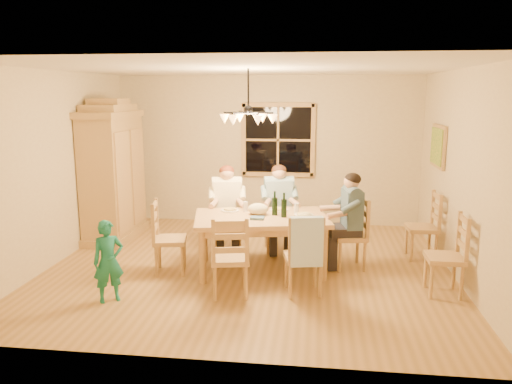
# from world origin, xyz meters

# --- Properties ---
(floor) EXTENTS (5.50, 5.50, 0.00)m
(floor) POSITION_xyz_m (0.00, 0.00, 0.00)
(floor) COLOR olive
(floor) RESTS_ON ground
(ceiling) EXTENTS (5.50, 5.00, 0.02)m
(ceiling) POSITION_xyz_m (0.00, 0.00, 2.70)
(ceiling) COLOR white
(ceiling) RESTS_ON wall_back
(wall_back) EXTENTS (5.50, 0.02, 2.70)m
(wall_back) POSITION_xyz_m (0.00, 2.50, 1.35)
(wall_back) COLOR #C6B18C
(wall_back) RESTS_ON floor
(wall_left) EXTENTS (0.02, 5.00, 2.70)m
(wall_left) POSITION_xyz_m (-2.75, 0.00, 1.35)
(wall_left) COLOR #C6B18C
(wall_left) RESTS_ON floor
(wall_right) EXTENTS (0.02, 5.00, 2.70)m
(wall_right) POSITION_xyz_m (2.75, 0.00, 1.35)
(wall_right) COLOR #C6B18C
(wall_right) RESTS_ON floor
(window) EXTENTS (1.30, 0.06, 1.30)m
(window) POSITION_xyz_m (0.20, 2.47, 1.55)
(window) COLOR black
(window) RESTS_ON wall_back
(painting) EXTENTS (0.06, 0.78, 0.64)m
(painting) POSITION_xyz_m (2.71, 1.20, 1.60)
(painting) COLOR olive
(painting) RESTS_ON wall_right
(chandelier) EXTENTS (0.77, 0.68, 0.71)m
(chandelier) POSITION_xyz_m (-0.00, 0.00, 2.08)
(chandelier) COLOR black
(chandelier) RESTS_ON ceiling
(armoire) EXTENTS (0.66, 1.40, 2.30)m
(armoire) POSITION_xyz_m (-2.42, 1.20, 1.06)
(armoire) COLOR olive
(armoire) RESTS_ON floor
(dining_table) EXTENTS (1.94, 1.40, 0.76)m
(dining_table) POSITION_xyz_m (0.18, -0.09, 0.66)
(dining_table) COLOR tan
(dining_table) RESTS_ON floor
(chair_far_left) EXTENTS (0.51, 0.50, 0.99)m
(chair_far_left) POSITION_xyz_m (-0.42, 0.64, 0.30)
(chair_far_left) COLOR #AA7F4B
(chair_far_left) RESTS_ON floor
(chair_far_right) EXTENTS (0.51, 0.50, 0.99)m
(chair_far_right) POSITION_xyz_m (0.35, 0.79, 0.30)
(chair_far_right) COLOR #AA7F4B
(chair_far_right) RESTS_ON floor
(chair_near_left) EXTENTS (0.51, 0.50, 0.99)m
(chair_near_left) POSITION_xyz_m (-0.09, -0.99, 0.30)
(chair_near_left) COLOR #AA7F4B
(chair_near_left) RESTS_ON floor
(chair_near_right) EXTENTS (0.51, 0.50, 0.99)m
(chair_near_right) POSITION_xyz_m (0.78, -0.82, 0.30)
(chair_near_right) COLOR #AA7F4B
(chair_near_right) RESTS_ON floor
(chair_end_left) EXTENTS (0.50, 0.51, 0.99)m
(chair_end_left) POSITION_xyz_m (-1.02, -0.33, 0.30)
(chair_end_left) COLOR #AA7F4B
(chair_end_left) RESTS_ON floor
(chair_end_right) EXTENTS (0.50, 0.51, 0.99)m
(chair_end_right) POSITION_xyz_m (1.38, 0.15, 0.30)
(chair_end_right) COLOR #AA7F4B
(chair_end_right) RESTS_ON floor
(adult_woman) EXTENTS (0.46, 0.49, 0.87)m
(adult_woman) POSITION_xyz_m (-0.42, 0.64, 0.84)
(adult_woman) COLOR #F6E9BE
(adult_woman) RESTS_ON floor
(adult_plaid_man) EXTENTS (0.46, 0.49, 0.87)m
(adult_plaid_man) POSITION_xyz_m (0.35, 0.79, 0.84)
(adult_plaid_man) COLOR teal
(adult_plaid_man) RESTS_ON floor
(adult_slate_man) EXTENTS (0.49, 0.46, 0.87)m
(adult_slate_man) POSITION_xyz_m (1.38, 0.15, 0.84)
(adult_slate_man) COLOR #435A6B
(adult_slate_man) RESTS_ON floor
(towel) EXTENTS (0.39, 0.17, 0.58)m
(towel) POSITION_xyz_m (0.81, -1.00, 0.70)
(towel) COLOR #ABC8E8
(towel) RESTS_ON chair_near_right
(wine_bottle_a) EXTENTS (0.08, 0.08, 0.33)m
(wine_bottle_a) POSITION_xyz_m (0.36, -0.01, 0.93)
(wine_bottle_a) COLOR black
(wine_bottle_a) RESTS_ON dining_table
(wine_bottle_b) EXTENTS (0.08, 0.08, 0.33)m
(wine_bottle_b) POSITION_xyz_m (0.49, -0.10, 0.93)
(wine_bottle_b) COLOR black
(wine_bottle_b) RESTS_ON dining_table
(plate_woman) EXTENTS (0.26, 0.26, 0.02)m
(plate_woman) POSITION_xyz_m (-0.28, 0.16, 0.77)
(plate_woman) COLOR white
(plate_woman) RESTS_ON dining_table
(plate_plaid) EXTENTS (0.26, 0.26, 0.02)m
(plate_plaid) POSITION_xyz_m (0.39, 0.25, 0.77)
(plate_plaid) COLOR white
(plate_plaid) RESTS_ON dining_table
(plate_slate) EXTENTS (0.26, 0.26, 0.02)m
(plate_slate) POSITION_xyz_m (0.75, 0.00, 0.77)
(plate_slate) COLOR white
(plate_slate) RESTS_ON dining_table
(wine_glass_a) EXTENTS (0.06, 0.06, 0.14)m
(wine_glass_a) POSITION_xyz_m (-0.07, 0.15, 0.83)
(wine_glass_a) COLOR silver
(wine_glass_a) RESTS_ON dining_table
(wine_glass_b) EXTENTS (0.06, 0.06, 0.14)m
(wine_glass_b) POSITION_xyz_m (0.65, 0.12, 0.83)
(wine_glass_b) COLOR silver
(wine_glass_b) RESTS_ON dining_table
(cap) EXTENTS (0.20, 0.20, 0.11)m
(cap) POSITION_xyz_m (0.77, -0.26, 0.82)
(cap) COLOR tan
(cap) RESTS_ON dining_table
(napkin) EXTENTS (0.20, 0.17, 0.03)m
(napkin) POSITION_xyz_m (0.15, -0.26, 0.78)
(napkin) COLOR #45627E
(napkin) RESTS_ON dining_table
(cloth_bundle) EXTENTS (0.28, 0.22, 0.15)m
(cloth_bundle) POSITION_xyz_m (0.13, -0.00, 0.84)
(cloth_bundle) COLOR beige
(cloth_bundle) RESTS_ON dining_table
(child) EXTENTS (0.42, 0.39, 0.96)m
(child) POSITION_xyz_m (-1.45, -1.34, 0.48)
(child) COLOR #197363
(child) RESTS_ON floor
(chair_spare_front) EXTENTS (0.43, 0.45, 0.99)m
(chair_spare_front) POSITION_xyz_m (2.45, -0.65, 0.30)
(chair_spare_front) COLOR #AA7F4B
(chair_spare_front) RESTS_ON floor
(chair_spare_back) EXTENTS (0.44, 0.46, 0.99)m
(chair_spare_back) POSITION_xyz_m (2.45, 0.70, 0.30)
(chair_spare_back) COLOR #AA7F4B
(chair_spare_back) RESTS_ON floor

